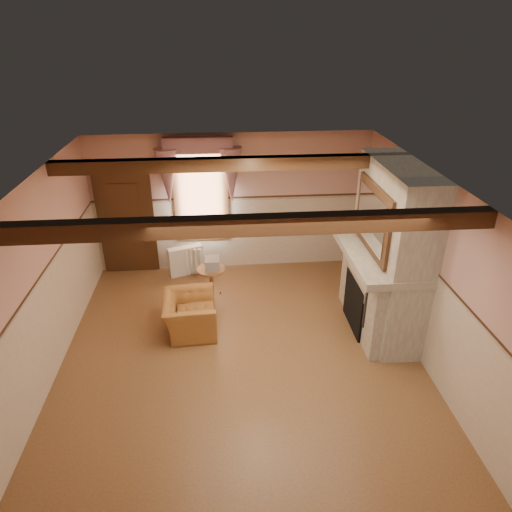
{
  "coord_description": "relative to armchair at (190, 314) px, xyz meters",
  "views": [
    {
      "loc": [
        -0.25,
        -5.64,
        4.6
      ],
      "look_at": [
        0.3,
        0.8,
        1.31
      ],
      "focal_mm": 32.0,
      "sensor_mm": 36.0,
      "label": 1
    }
  ],
  "objects": [
    {
      "name": "wall_left",
      "position": [
        -1.94,
        -0.72,
        1.09
      ],
      "size": [
        0.02,
        6.0,
        2.8
      ],
      "primitive_type": "cube",
      "color": "tan",
      "rests_on": "floor"
    },
    {
      "name": "wainscot",
      "position": [
        0.81,
        -0.72,
        0.44
      ],
      "size": [
        5.5,
        6.0,
        1.5
      ],
      "primitive_type": null,
      "color": "beige",
      "rests_on": "floor"
    },
    {
      "name": "side_table",
      "position": [
        0.36,
        1.12,
        -0.04
      ],
      "size": [
        0.69,
        0.69,
        0.55
      ],
      "primitive_type": "cylinder",
      "rotation": [
        0.0,
        0.0,
        0.42
      ],
      "color": "brown",
      "rests_on": "floor"
    },
    {
      "name": "wall_front",
      "position": [
        0.81,
        -3.72,
        1.09
      ],
      "size": [
        5.5,
        0.02,
        2.8
      ],
      "primitive_type": "cube",
      "color": "tan",
      "rests_on": "floor"
    },
    {
      "name": "window_drapes",
      "position": [
        0.21,
        2.16,
        1.94
      ],
      "size": [
        1.3,
        0.14,
        1.4
      ],
      "primitive_type": "cube",
      "color": "gray",
      "rests_on": "wall_back"
    },
    {
      "name": "floor",
      "position": [
        0.81,
        -0.72,
        -0.31
      ],
      "size": [
        5.5,
        6.0,
        0.01
      ],
      "primitive_type": "cube",
      "color": "brown",
      "rests_on": "ground"
    },
    {
      "name": "wall_back",
      "position": [
        0.81,
        2.28,
        1.09
      ],
      "size": [
        5.5,
        0.02,
        2.8
      ],
      "primitive_type": "cube",
      "color": "tan",
      "rests_on": "floor"
    },
    {
      "name": "window",
      "position": [
        0.21,
        2.25,
        1.34
      ],
      "size": [
        1.06,
        0.08,
        2.02
      ],
      "primitive_type": "cube",
      "color": "white",
      "rests_on": "wall_back"
    },
    {
      "name": "mantel",
      "position": [
        3.05,
        -0.12,
        1.05
      ],
      "size": [
        1.05,
        2.05,
        0.12
      ],
      "primitive_type": "cube",
      "color": "gray",
      "rests_on": "fireplace"
    },
    {
      "name": "ceiling_beam_back",
      "position": [
        0.81,
        0.48,
        2.39
      ],
      "size": [
        5.5,
        0.18,
        0.2
      ],
      "primitive_type": "cube",
      "color": "black",
      "rests_on": "ceiling"
    },
    {
      "name": "ceiling",
      "position": [
        0.81,
        -0.72,
        2.49
      ],
      "size": [
        5.5,
        6.0,
        0.01
      ],
      "primitive_type": "cube",
      "color": "silver",
      "rests_on": "wall_back"
    },
    {
      "name": "wall_right",
      "position": [
        3.56,
        -0.72,
        1.09
      ],
      "size": [
        0.02,
        6.0,
        2.8
      ],
      "primitive_type": "cube",
      "color": "tan",
      "rests_on": "floor"
    },
    {
      "name": "firebox",
      "position": [
        2.81,
        -0.12,
        0.14
      ],
      "size": [
        0.2,
        0.95,
        0.9
      ],
      "primitive_type": "cube",
      "color": "black",
      "rests_on": "floor"
    },
    {
      "name": "door",
      "position": [
        -1.29,
        2.22,
        0.74
      ],
      "size": [
        1.1,
        0.1,
        2.1
      ],
      "primitive_type": "cube",
      "color": "black",
      "rests_on": "floor"
    },
    {
      "name": "oil_lamp",
      "position": [
        3.05,
        0.25,
        1.25
      ],
      "size": [
        0.11,
        0.11,
        0.28
      ],
      "primitive_type": "cylinder",
      "color": "gold",
      "rests_on": "mantel"
    },
    {
      "name": "chair_rail",
      "position": [
        0.81,
        -0.72,
        1.19
      ],
      "size": [
        5.5,
        6.0,
        0.08
      ],
      "primitive_type": null,
      "color": "black",
      "rests_on": "wainscot"
    },
    {
      "name": "candle_red",
      "position": [
        3.05,
        -0.68,
        1.19
      ],
      "size": [
        0.06,
        0.06,
        0.16
      ],
      "primitive_type": "cylinder",
      "color": "#B21528",
      "rests_on": "mantel"
    },
    {
      "name": "ceiling_beam_front",
      "position": [
        0.81,
        -1.92,
        2.39
      ],
      "size": [
        5.5,
        0.18,
        0.2
      ],
      "primitive_type": "cube",
      "color": "black",
      "rests_on": "ceiling"
    },
    {
      "name": "mantel_clock",
      "position": [
        3.05,
        0.51,
        1.21
      ],
      "size": [
        0.14,
        0.24,
        0.2
      ],
      "primitive_type": "cube",
      "color": "#321B0D",
      "rests_on": "mantel"
    },
    {
      "name": "book_stack",
      "position": [
        0.39,
        1.14,
        0.34
      ],
      "size": [
        0.27,
        0.33,
        0.2
      ],
      "primitive_type": "cube",
      "rotation": [
        0.0,
        0.0,
        0.02
      ],
      "color": "#B7AD8C",
      "rests_on": "side_table"
    },
    {
      "name": "bowl",
      "position": [
        3.05,
        -0.08,
        1.15
      ],
      "size": [
        0.38,
        0.38,
        0.09
      ],
      "primitive_type": "imported",
      "color": "brown",
      "rests_on": "mantel"
    },
    {
      "name": "overmantel_mirror",
      "position": [
        2.87,
        -0.12,
        1.66
      ],
      "size": [
        0.06,
        1.44,
        1.04
      ],
      "primitive_type": "cube",
      "color": "silver",
      "rests_on": "fireplace"
    },
    {
      "name": "radiator",
      "position": [
        -0.17,
        1.98,
        -0.01
      ],
      "size": [
        0.72,
        0.41,
        0.6
      ],
      "primitive_type": "cube",
      "rotation": [
        0.0,
        0.0,
        0.34
      ],
      "color": "white",
      "rests_on": "floor"
    },
    {
      "name": "armchair",
      "position": [
        0.0,
        0.0,
        0.0
      ],
      "size": [
        0.89,
        1.01,
        0.63
      ],
      "primitive_type": "imported",
      "rotation": [
        0.0,
        0.0,
        1.62
      ],
      "color": "#9E662D",
      "rests_on": "floor"
    },
    {
      "name": "jar_yellow",
      "position": [
        3.05,
        -0.6,
        1.17
      ],
      "size": [
        0.06,
        0.06,
        0.12
      ],
      "primitive_type": "cylinder",
      "color": "yellow",
      "rests_on": "mantel"
    },
    {
      "name": "fireplace",
      "position": [
        3.23,
        -0.12,
        1.09
      ],
      "size": [
        0.85,
        2.0,
        2.8
      ],
      "primitive_type": "cube",
      "color": "gray",
      "rests_on": "floor"
    }
  ]
}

